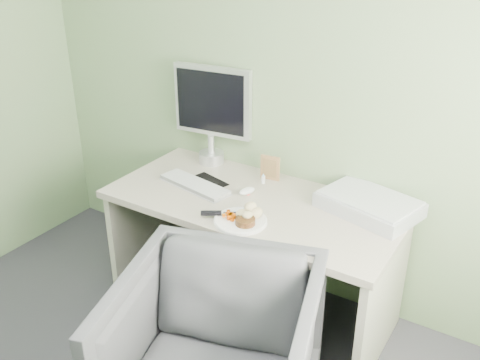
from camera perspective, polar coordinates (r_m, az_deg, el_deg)
The scene contains 15 objects.
wall_back at distance 2.97m, azimuth 5.34°, elevation 11.44°, with size 3.50×3.50×0.00m, color gray.
desk at distance 2.98m, azimuth 1.41°, elevation -5.24°, with size 1.60×0.75×0.73m.
plate at distance 2.67m, azimuth 0.05°, elevation -4.40°, with size 0.27×0.27×0.01m, color white.
steak at distance 2.63m, azimuth 0.56°, elevation -4.42°, with size 0.10×0.10×0.03m, color black.
potato_pile at distance 2.68m, azimuth 1.02°, elevation -3.29°, with size 0.12×0.09×0.07m, color tan.
carrot_heap at distance 2.68m, azimuth -1.08°, elevation -3.72°, with size 0.06×0.05×0.04m, color #E15804.
steak_knife at distance 2.71m, azimuth -2.17°, elevation -3.56°, with size 0.24×0.17×0.02m.
mousepad at distance 3.07m, azimuth -3.96°, elevation -0.36°, with size 0.23×0.20×0.00m, color black.
keyboard at distance 3.03m, azimuth -4.86°, elevation -0.46°, with size 0.45×0.13×0.02m, color white.
computer_mouse at distance 2.94m, azimuth 0.76°, elevation -1.18°, with size 0.06×0.10×0.04m, color white.
photo_frame at distance 3.09m, azimuth 3.23°, elevation 1.31°, with size 0.12×0.01×0.15m, color brown.
eyedrop_bottle at distance 3.06m, azimuth 2.50°, elevation 0.12°, with size 0.02×0.02×0.06m.
scanner at distance 2.83m, azimuth 13.58°, elevation -2.60°, with size 0.49×0.32×0.08m, color silver.
monitor at distance 3.24m, azimuth -2.97°, elevation 7.52°, with size 0.50×0.16×0.60m.
desk_chair at distance 2.43m, azimuth -2.63°, elevation -18.35°, with size 0.83×0.85×0.78m, color #3D3E42.
Camera 1 is at (1.28, -0.58, 2.08)m, focal length 40.00 mm.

